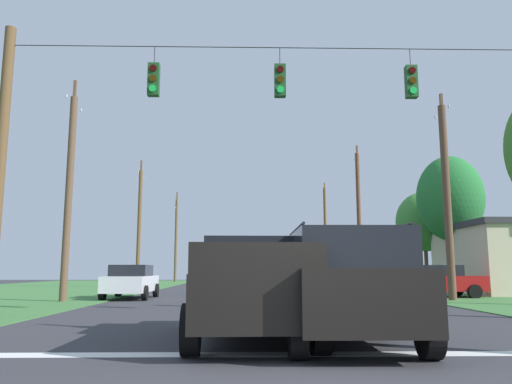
% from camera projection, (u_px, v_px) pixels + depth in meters
% --- Properties ---
extents(stop_bar_stripe, '(12.41, 0.45, 0.01)m').
position_uv_depth(stop_bar_stripe, '(299.00, 354.00, 7.82)').
color(stop_bar_stripe, white).
rests_on(stop_bar_stripe, ground).
extents(lane_dash_0, '(2.50, 0.15, 0.01)m').
position_uv_depth(lane_dash_0, '(276.00, 318.00, 13.75)').
color(lane_dash_0, white).
rests_on(lane_dash_0, ground).
extents(lane_dash_1, '(2.50, 0.15, 0.01)m').
position_uv_depth(lane_dash_1, '(266.00, 303.00, 19.82)').
color(lane_dash_1, white).
rests_on(lane_dash_1, ground).
extents(lane_dash_2, '(2.50, 0.15, 0.01)m').
position_uv_depth(lane_dash_2, '(261.00, 295.00, 26.40)').
color(lane_dash_2, white).
rests_on(lane_dash_2, ground).
extents(overhead_signal_span, '(15.22, 0.31, 8.17)m').
position_uv_depth(overhead_signal_span, '(273.00, 156.00, 13.92)').
color(overhead_signal_span, brown).
rests_on(overhead_signal_span, ground).
extents(pickup_truck, '(2.35, 5.43, 1.95)m').
position_uv_depth(pickup_truck, '(252.00, 288.00, 9.70)').
color(pickup_truck, black).
rests_on(pickup_truck, ground).
extents(suv_black, '(2.27, 4.83, 2.05)m').
position_uv_depth(suv_black, '(343.00, 284.00, 9.07)').
color(suv_black, black).
rests_on(suv_black, ground).
extents(distant_car_crossing_white, '(2.05, 4.32, 1.52)m').
position_uv_depth(distant_car_crossing_white, '(131.00, 281.00, 22.81)').
color(distant_car_crossing_white, silver).
rests_on(distant_car_crossing_white, ground).
extents(distant_car_oncoming, '(4.30, 2.03, 1.52)m').
position_uv_depth(distant_car_oncoming, '(295.00, 283.00, 19.50)').
color(distant_car_oncoming, black).
rests_on(distant_car_oncoming, ground).
extents(distant_car_far_parked, '(4.38, 2.18, 1.52)m').
position_uv_depth(distant_car_far_parked, '(435.00, 281.00, 23.53)').
color(distant_car_far_parked, maroon).
rests_on(distant_car_far_parked, ground).
extents(utility_pole_mid_right, '(0.33, 1.63, 9.17)m').
position_uv_depth(utility_pole_mid_right, '(447.00, 198.00, 21.84)').
color(utility_pole_mid_right, brown).
rests_on(utility_pole_mid_right, ground).
extents(utility_pole_far_right, '(0.31, 2.00, 10.53)m').
position_uv_depth(utility_pole_far_right, '(359.00, 216.00, 36.77)').
color(utility_pole_far_right, brown).
rests_on(utility_pole_far_right, ground).
extents(utility_pole_near_left, '(0.31, 1.62, 10.55)m').
position_uv_depth(utility_pole_near_left, '(325.00, 233.00, 52.95)').
color(utility_pole_near_left, brown).
rests_on(utility_pole_near_left, ground).
extents(utility_pole_far_left, '(0.30, 1.92, 9.48)m').
position_uv_depth(utility_pole_far_left, '(69.00, 192.00, 21.07)').
color(utility_pole_far_left, brown).
rests_on(utility_pole_far_left, ground).
extents(utility_pole_distant_right, '(0.28, 1.97, 9.35)m').
position_uv_depth(utility_pole_distant_right, '(139.00, 226.00, 36.49)').
color(utility_pole_distant_right, brown).
rests_on(utility_pole_distant_right, ground).
extents(utility_pole_distant_left, '(0.27, 1.83, 9.62)m').
position_uv_depth(utility_pole_distant_left, '(176.00, 236.00, 53.46)').
color(utility_pole_distant_left, brown).
rests_on(utility_pole_distant_left, ground).
extents(tree_roadside_right, '(3.81, 3.81, 7.93)m').
position_uv_depth(tree_roadside_right, '(450.00, 198.00, 29.20)').
color(tree_roadside_right, brown).
rests_on(tree_roadside_right, ground).
extents(tree_roadside_left, '(3.67, 3.67, 6.40)m').
position_uv_depth(tree_roadside_left, '(424.00, 222.00, 32.86)').
color(tree_roadside_left, brown).
rests_on(tree_roadside_left, ground).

